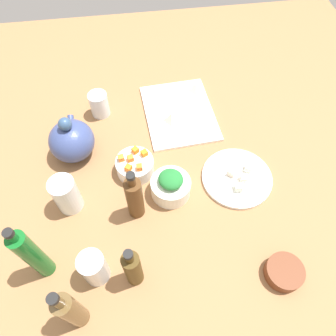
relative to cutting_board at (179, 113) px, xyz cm
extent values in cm
cube|color=#986A42|center=(-26.55, 7.91, -2.00)|extent=(190.00, 190.00, 3.00)
cube|color=white|center=(0.00, 0.00, 0.00)|extent=(32.83, 26.37, 1.00)
cylinder|color=white|center=(-30.44, -13.75, 0.10)|extent=(22.28, 22.28, 1.20)
cylinder|color=white|center=(-32.33, 8.08, 2.52)|extent=(12.13, 12.13, 6.04)
cylinder|color=white|center=(-22.78, 18.02, 2.15)|extent=(12.04, 12.04, 5.30)
cylinder|color=brown|center=(-61.35, -18.11, 1.38)|extent=(9.98, 9.98, 3.77)
ellipsoid|color=#3A4980|center=(-12.81, 37.27, 5.96)|extent=(14.84, 14.47, 12.91)
sphere|color=#324F75|center=(-12.81, 37.27, 14.07)|extent=(4.16, 4.16, 4.16)
cylinder|color=#3A4980|center=(-6.50, 37.27, 7.57)|extent=(5.38, 2.00, 3.93)
cylinder|color=brown|center=(-64.47, 35.40, 8.37)|extent=(4.74, 4.74, 17.74)
cylinder|color=brown|center=(-64.47, 35.40, 19.43)|extent=(2.13, 2.13, 4.38)
cylinder|color=black|center=(-64.47, 35.40, 22.22)|extent=(2.37, 2.37, 1.20)
cylinder|color=#146423|center=(-50.99, 44.36, 10.57)|extent=(4.45, 4.45, 22.14)
cylinder|color=#146423|center=(-50.99, 44.36, 22.92)|extent=(2.00, 2.00, 2.55)
cylinder|color=black|center=(-50.99, 44.36, 24.80)|extent=(2.23, 2.23, 1.20)
cylinder|color=#453211|center=(-56.68, 20.90, 7.21)|extent=(4.43, 4.43, 15.42)
cylinder|color=#453211|center=(-56.68, 20.90, 16.43)|extent=(1.99, 1.99, 3.00)
cylinder|color=black|center=(-56.68, 20.90, 18.53)|extent=(2.21, 2.21, 1.20)
cylinder|color=#533317|center=(-37.42, 18.84, 7.62)|extent=(4.79, 4.79, 16.23)
cylinder|color=#533317|center=(-37.42, 18.84, 17.35)|extent=(2.15, 2.15, 3.24)
cylinder|color=black|center=(-37.42, 18.84, 19.57)|extent=(2.39, 2.39, 1.20)
cylinder|color=white|center=(-54.39, 30.81, 5.14)|extent=(6.80, 6.80, 11.29)
cylinder|color=white|center=(-32.37, 38.40, 5.75)|extent=(7.46, 7.46, 12.50)
cylinder|color=white|center=(4.32, 28.49, 4.01)|extent=(6.71, 6.71, 9.02)
cube|color=orange|center=(-25.83, 16.64, 5.70)|extent=(1.81, 1.81, 1.80)
cube|color=orange|center=(-22.15, 19.12, 5.70)|extent=(2.22, 2.22, 1.80)
cube|color=orange|center=(-20.71, 14.63, 5.70)|extent=(2.43, 2.43, 1.80)
cube|color=orange|center=(-21.66, 21.96, 5.70)|extent=(2.11, 2.11, 1.80)
cube|color=orange|center=(-25.66, 19.95, 5.70)|extent=(2.50, 2.50, 1.80)
cube|color=orange|center=(-19.20, 17.34, 5.70)|extent=(2.52, 2.52, 1.80)
ellipsoid|color=#237531|center=(-32.33, 8.08, 7.20)|extent=(10.33, 10.28, 3.33)
cube|color=silver|center=(-31.90, -15.22, 1.80)|extent=(2.26, 2.26, 2.20)
cube|color=white|center=(-28.41, -17.79, 1.80)|extent=(2.85, 2.85, 2.20)
cube|color=#F7E2CA|center=(-29.34, -12.18, 1.80)|extent=(3.11, 3.11, 2.20)
cube|color=white|center=(-34.91, -12.81, 1.80)|extent=(2.54, 2.54, 2.20)
pyramid|color=beige|center=(8.46, 0.70, 2.09)|extent=(5.16, 5.49, 3.17)
pyramid|color=beige|center=(-3.78, 3.47, 2.05)|extent=(5.40, 5.12, 3.10)
pyramid|color=beige|center=(10.18, -8.00, 1.91)|extent=(4.95, 5.02, 2.82)
camera|label=1|loc=(-79.37, 15.38, 85.81)|focal=33.66mm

